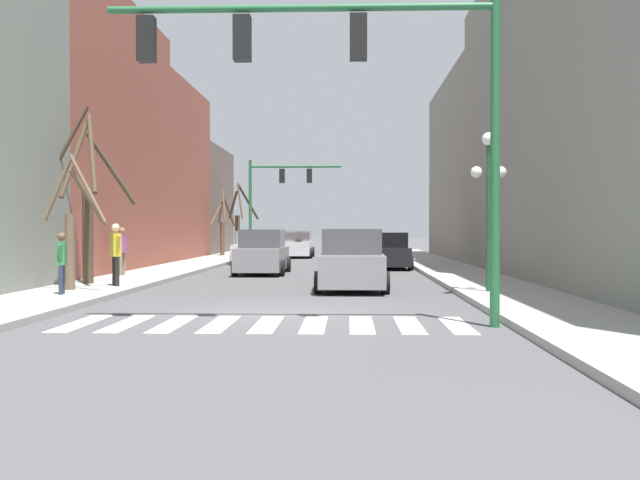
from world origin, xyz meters
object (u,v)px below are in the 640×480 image
object	(u,v)px
traffic_signal_far	(276,188)
car_at_intersection	(263,253)
traffic_signal_near	(349,73)
car_parked_left_mid	(297,245)
pedestrian_near_right_corner	(116,249)
street_tree_left_near	(73,231)
car_parked_left_far	(374,244)
car_parked_right_near	(389,252)
car_parked_right_far	(256,248)
street_tree_left_mid	(239,222)
street_lamp_right_corner	(488,179)
street_tree_right_near	(223,226)
street_tree_left_far	(88,204)
car_driving_toward_lane	(352,262)
pedestrian_on_left_sidewalk	(122,247)
pedestrian_on_right_sidewalk	(62,258)

from	to	relation	value
traffic_signal_far	car_at_intersection	world-z (taller)	traffic_signal_far
traffic_signal_near	car_parked_left_mid	distance (m)	33.24
traffic_signal_near	pedestrian_near_right_corner	world-z (taller)	traffic_signal_near
traffic_signal_far	street_tree_left_near	bearing A→B (deg)	-97.76
street_tree_left_near	traffic_signal_near	bearing A→B (deg)	-39.77
traffic_signal_far	car_parked_left_far	bearing A→B (deg)	51.24
car_parked_right_near	traffic_signal_far	bearing A→B (deg)	31.16
car_parked_right_far	street_tree_left_mid	world-z (taller)	street_tree_left_mid
street_lamp_right_corner	car_parked_right_far	bearing A→B (deg)	114.31
car_parked_right_near	street_tree_right_near	bearing A→B (deg)	38.04
car_at_intersection	street_tree_left_far	size ratio (longest dim) A/B	0.88
traffic_signal_far	car_parked_left_mid	world-z (taller)	traffic_signal_far
traffic_signal_far	car_parked_right_near	size ratio (longest dim) A/B	1.23
car_parked_left_mid	street_lamp_right_corner	bearing A→B (deg)	14.52
car_parked_right_far	street_tree_left_mid	size ratio (longest dim) A/B	1.02
street_tree_left_far	car_driving_toward_lane	bearing A→B (deg)	-1.48
pedestrian_on_left_sidewalk	street_tree_left_near	bearing A→B (deg)	-172.16
street_tree_left_far	street_tree_left_mid	distance (m)	27.25
pedestrian_on_right_sidewalk	street_tree_right_near	world-z (taller)	street_tree_right_near
car_driving_toward_lane	street_tree_left_near	world-z (taller)	street_tree_left_near
traffic_signal_near	car_driving_toward_lane	xyz separation A→B (m)	(0.09, 8.26, -3.87)
street_lamp_right_corner	car_driving_toward_lane	xyz separation A→B (m)	(-3.63, 2.08, -2.31)
car_at_intersection	pedestrian_on_right_sidewalk	size ratio (longest dim) A/B	3.02
street_tree_left_near	street_tree_left_far	bearing A→B (deg)	99.49
car_parked_right_near	car_parked_left_far	bearing A→B (deg)	0.14
car_parked_right_near	car_parked_right_far	distance (m)	8.29
car_parked_left_far	pedestrian_on_left_sidewalk	xyz separation A→B (m)	(-9.93, -25.19, 0.43)
pedestrian_near_right_corner	street_tree_left_mid	xyz separation A→B (m)	(-0.48, 28.04, 1.03)
street_tree_left_far	pedestrian_near_right_corner	bearing A→B (deg)	-35.97
pedestrian_on_left_sidewalk	street_tree_left_mid	bearing A→B (deg)	0.38
car_driving_toward_lane	street_lamp_right_corner	bearing A→B (deg)	-119.84
street_tree_left_far	street_tree_left_near	world-z (taller)	street_tree_left_far
car_at_intersection	street_tree_right_near	xyz separation A→B (m)	(-4.42, 16.62, 1.13)
car_parked_right_far	pedestrian_on_right_sidewalk	world-z (taller)	pedestrian_on_right_sidewalk
car_driving_toward_lane	car_parked_left_mid	bearing A→B (deg)	7.59
street_tree_left_near	street_tree_left_mid	world-z (taller)	street_tree_left_mid
car_driving_toward_lane	pedestrian_near_right_corner	size ratio (longest dim) A/B	2.43
street_tree_right_near	car_parked_right_far	bearing A→B (deg)	-68.00
car_driving_toward_lane	street_tree_left_mid	size ratio (longest dim) A/B	0.94
car_parked_left_far	street_lamp_right_corner	bearing A→B (deg)	-176.51
car_at_intersection	pedestrian_on_left_sidewalk	size ratio (longest dim) A/B	2.78
street_tree_left_mid	car_at_intersection	bearing A→B (deg)	-78.99
car_parked_left_far	street_tree_right_near	bearing A→B (deg)	118.47
car_parked_left_far	pedestrian_on_left_sidewalk	world-z (taller)	pedestrian_on_left_sidewalk
car_parked_left_mid	pedestrian_near_right_corner	bearing A→B (deg)	-8.15
pedestrian_on_right_sidewalk	street_tree_right_near	size ratio (longest dim) A/B	0.39
car_parked_right_far	pedestrian_near_right_corner	distance (m)	17.60
traffic_signal_near	street_lamp_right_corner	size ratio (longest dim) A/B	1.72
pedestrian_on_left_sidewalk	pedestrian_on_right_sidewalk	bearing A→B (deg)	-171.50
car_parked_left_far	street_tree_right_near	distance (m)	11.05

